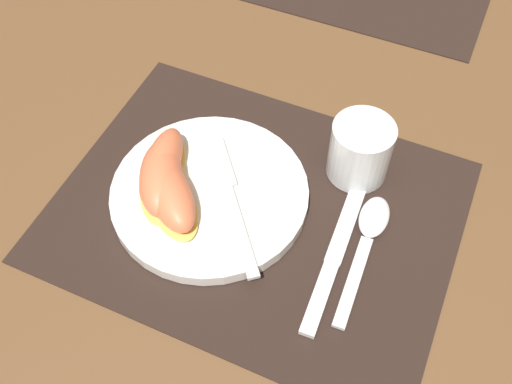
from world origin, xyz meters
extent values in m
plane|color=brown|center=(0.00, 0.00, 0.00)|extent=(3.00, 3.00, 0.00)
cube|color=black|center=(0.00, 0.00, 0.00)|extent=(0.46, 0.35, 0.00)
cylinder|color=white|center=(-0.06, -0.01, 0.01)|extent=(0.23, 0.23, 0.02)
cylinder|color=silver|center=(0.09, 0.10, 0.04)|extent=(0.07, 0.07, 0.08)
cylinder|color=yellow|center=(0.09, 0.10, 0.01)|extent=(0.06, 0.06, 0.02)
cube|color=silver|center=(0.11, -0.08, 0.01)|extent=(0.02, 0.09, 0.01)
cube|color=silver|center=(0.10, 0.03, 0.01)|extent=(0.03, 0.13, 0.01)
cube|color=silver|center=(0.13, -0.04, 0.01)|extent=(0.02, 0.11, 0.01)
ellipsoid|color=silver|center=(0.13, 0.04, 0.01)|extent=(0.04, 0.06, 0.01)
cube|color=silver|center=(0.00, -0.04, 0.02)|extent=(0.09, 0.10, 0.00)
cube|color=silver|center=(-0.06, 0.03, 0.02)|extent=(0.07, 0.08, 0.00)
ellipsoid|color=#F7C656|center=(-0.11, -0.01, 0.02)|extent=(0.07, 0.12, 0.01)
ellipsoid|color=#F2754C|center=(-0.11, -0.01, 0.04)|extent=(0.06, 0.12, 0.04)
ellipsoid|color=#F7C656|center=(-0.11, -0.03, 0.02)|extent=(0.10, 0.12, 0.01)
ellipsoid|color=#F2754C|center=(-0.11, -0.03, 0.04)|extent=(0.09, 0.12, 0.04)
ellipsoid|color=#F7C656|center=(-0.09, -0.04, 0.02)|extent=(0.12, 0.12, 0.01)
ellipsoid|color=#F2754C|center=(-0.09, -0.04, 0.04)|extent=(0.12, 0.11, 0.04)
camera|label=1|loc=(0.16, -0.36, 0.58)|focal=42.00mm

